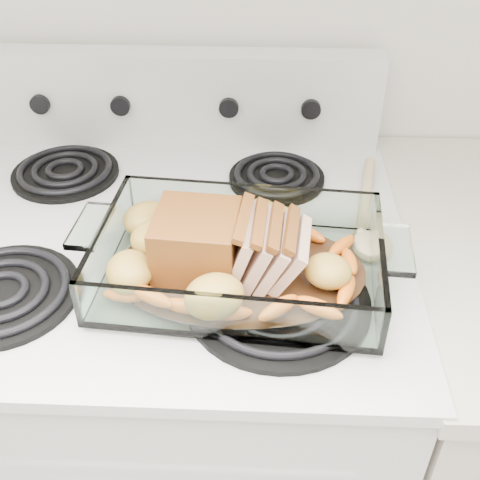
{
  "coord_description": "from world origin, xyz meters",
  "views": [
    {
      "loc": [
        0.16,
        0.9,
        1.51
      ],
      "look_at": [
        0.14,
        1.56,
        0.99
      ],
      "focal_mm": 45.0,
      "sensor_mm": 36.0,
      "label": 1
    }
  ],
  "objects": [
    {
      "name": "electric_range",
      "position": [
        0.0,
        1.66,
        0.48
      ],
      "size": [
        0.78,
        0.7,
        1.12
      ],
      "color": "silver",
      "rests_on": "ground"
    },
    {
      "name": "baking_dish",
      "position": [
        0.14,
        1.54,
        0.96
      ],
      "size": [
        0.39,
        0.25,
        0.07
      ],
      "rotation": [
        0.0,
        0.0,
        -0.08
      ],
      "color": "silver",
      "rests_on": "electric_range"
    },
    {
      "name": "pork_roast",
      "position": [
        0.11,
        1.54,
        1.0
      ],
      "size": [
        0.21,
        0.11,
        0.09
      ],
      "rotation": [
        0.0,
        0.0,
        -0.21
      ],
      "color": "#95541D",
      "rests_on": "baking_dish"
    },
    {
      "name": "roast_vegetables",
      "position": [
        0.13,
        1.58,
        0.97
      ],
      "size": [
        0.39,
        0.21,
        0.05
      ],
      "rotation": [
        0.0,
        0.0,
        -0.43
      ],
      "color": "orange",
      "rests_on": "baking_dish"
    },
    {
      "name": "wooden_spoon",
      "position": [
        0.33,
        1.68,
        0.95
      ],
      "size": [
        0.07,
        0.3,
        0.02
      ],
      "rotation": [
        0.0,
        0.0,
        -0.19
      ],
      "color": "beige",
      "rests_on": "electric_range"
    }
  ]
}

